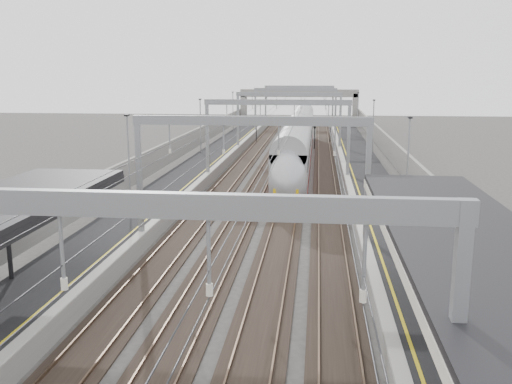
# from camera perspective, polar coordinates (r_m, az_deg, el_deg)

# --- Properties ---
(platform_left) EXTENTS (4.00, 120.00, 1.00)m
(platform_left) POSITION_cam_1_polar(r_m,az_deg,el_deg) (55.51, -5.96, 2.03)
(platform_left) COLOR black
(platform_left) RESTS_ON ground
(platform_right) EXTENTS (4.00, 120.00, 1.00)m
(platform_right) POSITION_cam_1_polar(r_m,az_deg,el_deg) (54.47, 10.74, 1.70)
(platform_right) COLOR black
(platform_right) RESTS_ON ground
(tracks) EXTENTS (11.40, 140.00, 0.20)m
(tracks) POSITION_cam_1_polar(r_m,az_deg,el_deg) (54.49, 2.31, 1.42)
(tracks) COLOR black
(tracks) RESTS_ON ground
(overhead_line) EXTENTS (13.00, 140.00, 6.60)m
(overhead_line) POSITION_cam_1_polar(r_m,az_deg,el_deg) (60.31, 2.79, 8.25)
(overhead_line) COLOR gray
(overhead_line) RESTS_ON platform_left
(overbridge) EXTENTS (22.00, 2.20, 6.90)m
(overbridge) POSITION_cam_1_polar(r_m,az_deg,el_deg) (108.63, 4.33, 9.36)
(overbridge) COLOR slate
(overbridge) RESTS_ON ground
(wall_left) EXTENTS (0.30, 120.00, 3.20)m
(wall_left) POSITION_cam_1_polar(r_m,az_deg,el_deg) (56.09, -9.18, 3.18)
(wall_left) COLOR slate
(wall_left) RESTS_ON ground
(wall_right) EXTENTS (0.30, 120.00, 3.20)m
(wall_right) POSITION_cam_1_polar(r_m,az_deg,el_deg) (54.65, 14.14, 2.75)
(wall_right) COLOR slate
(wall_right) RESTS_ON ground
(train) EXTENTS (2.77, 50.39, 4.37)m
(train) POSITION_cam_1_polar(r_m,az_deg,el_deg) (62.05, 4.22, 4.62)
(train) COLOR maroon
(train) RESTS_ON ground
(signal_green) EXTENTS (0.32, 0.32, 3.48)m
(signal_green) POSITION_cam_1_polar(r_m,az_deg,el_deg) (82.41, 0.03, 6.62)
(signal_green) COLOR black
(signal_green) RESTS_ON ground
(signal_red_near) EXTENTS (0.32, 0.32, 3.48)m
(signal_red_near) POSITION_cam_1_polar(r_m,az_deg,el_deg) (76.07, 5.89, 6.12)
(signal_red_near) COLOR black
(signal_red_near) RESTS_ON ground
(signal_red_far) EXTENTS (0.32, 0.32, 3.48)m
(signal_red_far) POSITION_cam_1_polar(r_m,az_deg,el_deg) (83.29, 7.45, 6.57)
(signal_red_far) COLOR black
(signal_red_far) RESTS_ON ground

